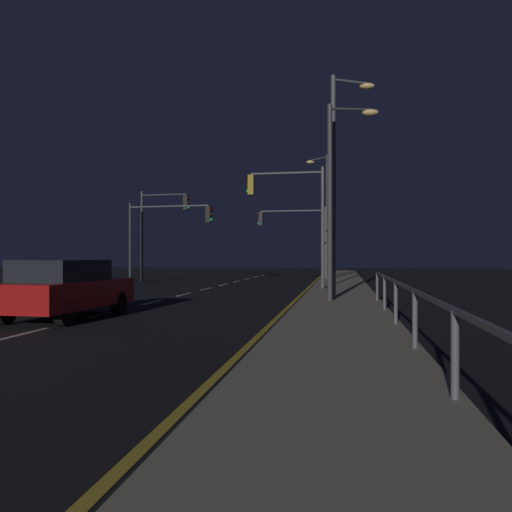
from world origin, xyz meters
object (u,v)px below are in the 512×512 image
traffic_light_near_right (294,227)px  traffic_light_far_right (161,219)px  traffic_light_mid_left (290,204)px  street_lamp_mid_block (338,182)px  street_lamp_across_street (324,206)px  traffic_light_far_center (168,225)px  car (65,288)px  street_lamp_corner (339,167)px

traffic_light_near_right → traffic_light_far_right: (-7.83, -5.35, 0.32)m
traffic_light_far_right → traffic_light_mid_left: bearing=-38.2°
street_lamp_mid_block → traffic_light_far_right: bearing=128.6°
traffic_light_far_right → street_lamp_across_street: size_ratio=0.71×
traffic_light_far_center → street_lamp_mid_block: size_ratio=0.79×
car → traffic_light_near_right: (3.90, 24.57, 2.85)m
traffic_light_near_right → street_lamp_corner: (3.22, -17.83, 1.27)m
traffic_light_near_right → traffic_light_far_center: (-6.86, -7.10, -0.18)m
traffic_light_near_right → street_lamp_corner: street_lamp_corner is taller
traffic_light_far_center → street_lamp_across_street: 10.18m
traffic_light_near_right → street_lamp_mid_block: (3.18, -19.16, 0.53)m
traffic_light_near_right → street_lamp_across_street: size_ratio=0.61×
traffic_light_far_center → street_lamp_mid_block: 15.71m
car → street_lamp_across_street: size_ratio=0.56×
car → traffic_light_near_right: size_ratio=0.91×
street_lamp_corner → street_lamp_across_street: (-1.01, 15.14, -0.02)m
street_lamp_mid_block → street_lamp_corner: bearing=88.5°
street_lamp_corner → traffic_light_far_right: bearing=131.5°
traffic_light_far_right → street_lamp_across_street: street_lamp_across_street is taller
car → street_lamp_corner: street_lamp_corner is taller
traffic_light_mid_left → street_lamp_across_street: size_ratio=0.71×
traffic_light_near_right → traffic_light_far_center: traffic_light_near_right is taller
traffic_light_near_right → traffic_light_mid_left: bearing=-85.9°
traffic_light_near_right → traffic_light_mid_left: traffic_light_mid_left is taller
traffic_light_far_right → traffic_light_far_center: size_ratio=1.08×
traffic_light_far_center → traffic_light_near_right: bearing=46.0°
traffic_light_far_right → street_lamp_mid_block: size_ratio=0.85×
traffic_light_far_right → street_lamp_mid_block: 17.66m
street_lamp_corner → street_lamp_across_street: 15.17m
traffic_light_mid_left → street_lamp_corner: (2.33, -5.63, 0.78)m
traffic_light_far_center → street_lamp_across_street: (9.06, 4.41, 1.42)m
car → traffic_light_far_right: size_ratio=0.78×
traffic_light_mid_left → traffic_light_far_right: bearing=141.8°
traffic_light_far_center → street_lamp_mid_block: bearing=-50.2°
street_lamp_across_street → traffic_light_mid_left: bearing=-97.9°
traffic_light_far_right → street_lamp_corner: bearing=-48.5°
traffic_light_far_right → street_lamp_across_street: 10.42m
traffic_light_near_right → car: bearing=-99.0°
street_lamp_corner → street_lamp_mid_block: bearing=-91.5°
traffic_light_far_right → traffic_light_near_right: bearing=34.3°
street_lamp_mid_block → street_lamp_across_street: street_lamp_across_street is taller
traffic_light_far_center → car: bearing=-80.4°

